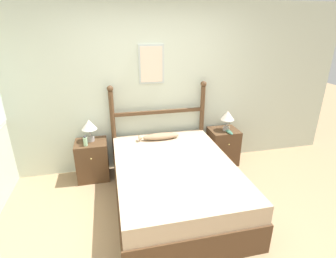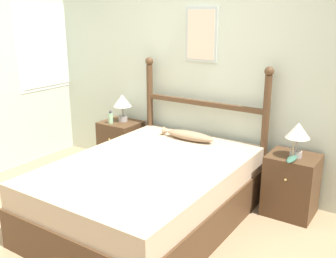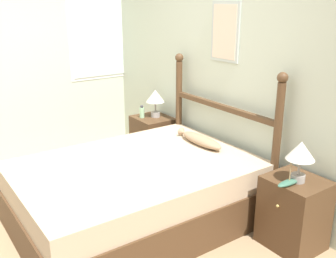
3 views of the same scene
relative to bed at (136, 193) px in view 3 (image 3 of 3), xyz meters
The scene contains 11 objects.
ground_plane 0.67m from the bed, 99.26° to the right, with size 16.00×16.00×0.00m, color #9E7F5B.
wall_back 1.51m from the bed, 94.91° to the left, with size 6.40×0.08×2.55m.
bed is the anchor object (origin of this frame).
headboard 1.12m from the bed, 90.00° to the left, with size 1.52×0.09×1.39m.
nightstand_left 1.37m from the bed, 140.69° to the left, with size 0.46×0.43×0.60m.
nightstand_right 1.37m from the bed, 39.31° to the left, with size 0.46×0.43×0.60m.
table_lamp_left 1.50m from the bed, 139.29° to the left, with size 0.22×0.22×0.33m.
table_lamp_right 1.48m from the bed, 37.80° to the left, with size 0.22×0.22×0.33m.
bottle 1.40m from the bed, 145.99° to the left, with size 0.06×0.06×0.16m.
model_boat 1.35m from the bed, 34.33° to the left, with size 0.07×0.25×0.19m.
fish_pillow 0.85m from the bed, 92.60° to the left, with size 0.62×0.16×0.10m.
Camera 3 is at (2.89, -1.00, 1.96)m, focal length 42.00 mm.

